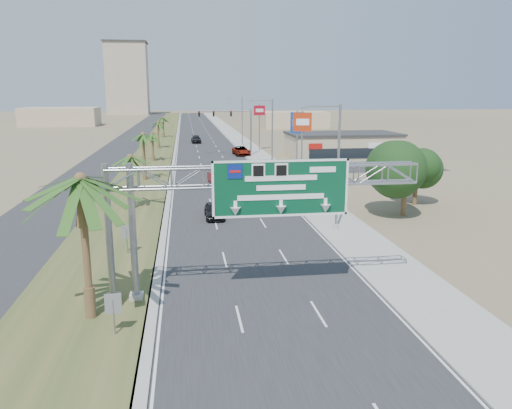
{
  "coord_description": "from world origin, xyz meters",
  "views": [
    {
      "loc": [
        -4.39,
        -15.55,
        10.87
      ],
      "look_at": [
        -0.2,
        13.79,
        4.2
      ],
      "focal_mm": 35.0,
      "sensor_mm": 36.0,
      "label": 1
    }
  ],
  "objects_px": {
    "car_mid_lane": "(216,178)",
    "pole_sign_red_near": "(302,126)",
    "car_right_lane": "(241,151)",
    "car_far": "(196,139)",
    "pole_sign_red_far": "(259,114)",
    "palm_near": "(80,180)",
    "sign_gantry": "(250,186)",
    "car_left_lane": "(214,210)",
    "store_building": "(342,146)",
    "signal_mast": "(239,128)",
    "pole_sign_blue": "(297,125)"
  },
  "relations": [
    {
      "from": "car_mid_lane",
      "to": "pole_sign_red_near",
      "type": "height_order",
      "value": "pole_sign_red_near"
    },
    {
      "from": "palm_near",
      "to": "car_far",
      "type": "distance_m",
      "value": 88.17
    },
    {
      "from": "signal_mast",
      "to": "store_building",
      "type": "bearing_deg",
      "value": -19.54
    },
    {
      "from": "palm_near",
      "to": "signal_mast",
      "type": "bearing_deg",
      "value": 77.34
    },
    {
      "from": "signal_mast",
      "to": "car_far",
      "type": "xyz_separation_m",
      "value": [
        -7.04,
        23.67,
        -4.1
      ]
    },
    {
      "from": "signal_mast",
      "to": "palm_near",
      "type": "bearing_deg",
      "value": -102.66
    },
    {
      "from": "palm_near",
      "to": "car_far",
      "type": "xyz_separation_m",
      "value": [
        7.33,
        87.65,
        -6.18
      ]
    },
    {
      "from": "palm_near",
      "to": "car_mid_lane",
      "type": "xyz_separation_m",
      "value": [
        8.46,
        36.4,
        -6.17
      ]
    },
    {
      "from": "signal_mast",
      "to": "car_mid_lane",
      "type": "relative_size",
      "value": 2.21
    },
    {
      "from": "palm_near",
      "to": "sign_gantry",
      "type": "bearing_deg",
      "value": 13.32
    },
    {
      "from": "pole_sign_red_near",
      "to": "pole_sign_red_far",
      "type": "xyz_separation_m",
      "value": [
        -1.05,
        30.6,
        0.18
      ]
    },
    {
      "from": "car_far",
      "to": "palm_near",
      "type": "bearing_deg",
      "value": -96.31
    },
    {
      "from": "car_right_lane",
      "to": "store_building",
      "type": "bearing_deg",
      "value": -25.53
    },
    {
      "from": "sign_gantry",
      "to": "signal_mast",
      "type": "relative_size",
      "value": 1.63
    },
    {
      "from": "sign_gantry",
      "to": "pole_sign_red_near",
      "type": "bearing_deg",
      "value": 72.81
    },
    {
      "from": "pole_sign_red_near",
      "to": "car_mid_lane",
      "type": "bearing_deg",
      "value": -161.9
    },
    {
      "from": "store_building",
      "to": "car_left_lane",
      "type": "height_order",
      "value": "store_building"
    },
    {
      "from": "sign_gantry",
      "to": "car_left_lane",
      "type": "bearing_deg",
      "value": 93.08
    },
    {
      "from": "car_left_lane",
      "to": "sign_gantry",
      "type": "bearing_deg",
      "value": -87.89
    },
    {
      "from": "car_far",
      "to": "car_right_lane",
      "type": "bearing_deg",
      "value": -74.17
    },
    {
      "from": "signal_mast",
      "to": "pole_sign_blue",
      "type": "distance_m",
      "value": 17.84
    },
    {
      "from": "car_mid_lane",
      "to": "car_right_lane",
      "type": "distance_m",
      "value": 28.37
    },
    {
      "from": "car_far",
      "to": "sign_gantry",
      "type": "bearing_deg",
      "value": -90.99
    },
    {
      "from": "sign_gantry",
      "to": "palm_near",
      "type": "height_order",
      "value": "palm_near"
    },
    {
      "from": "car_right_lane",
      "to": "pole_sign_red_near",
      "type": "xyz_separation_m",
      "value": [
        5.26,
        -23.92,
        5.92
      ]
    },
    {
      "from": "car_left_lane",
      "to": "car_far",
      "type": "distance_m",
      "value": 68.29
    },
    {
      "from": "car_right_lane",
      "to": "pole_sign_red_far",
      "type": "xyz_separation_m",
      "value": [
        4.22,
        6.68,
        6.1
      ]
    },
    {
      "from": "car_right_lane",
      "to": "sign_gantry",
      "type": "bearing_deg",
      "value": -101.34
    },
    {
      "from": "car_far",
      "to": "pole_sign_red_far",
      "type": "bearing_deg",
      "value": -57.07
    },
    {
      "from": "car_left_lane",
      "to": "pole_sign_red_far",
      "type": "bearing_deg",
      "value": 76.19
    },
    {
      "from": "signal_mast",
      "to": "car_right_lane",
      "type": "height_order",
      "value": "signal_mast"
    },
    {
      "from": "store_building",
      "to": "pole_sign_red_far",
      "type": "distance_m",
      "value": 18.36
    },
    {
      "from": "palm_near",
      "to": "pole_sign_blue",
      "type": "distance_m",
      "value": 51.88
    },
    {
      "from": "car_left_lane",
      "to": "car_far",
      "type": "height_order",
      "value": "car_far"
    },
    {
      "from": "car_left_lane",
      "to": "car_far",
      "type": "bearing_deg",
      "value": 88.92
    },
    {
      "from": "store_building",
      "to": "car_right_lane",
      "type": "relative_size",
      "value": 3.24
    },
    {
      "from": "sign_gantry",
      "to": "car_right_lane",
      "type": "relative_size",
      "value": 3.01
    },
    {
      "from": "pole_sign_blue",
      "to": "signal_mast",
      "type": "bearing_deg",
      "value": 111.76
    },
    {
      "from": "car_far",
      "to": "pole_sign_blue",
      "type": "xyz_separation_m",
      "value": [
        13.64,
        -40.19,
        5.51
      ]
    },
    {
      "from": "sign_gantry",
      "to": "car_right_lane",
      "type": "distance_m",
      "value": 62.72
    },
    {
      "from": "palm_near",
      "to": "car_left_lane",
      "type": "bearing_deg",
      "value": 69.6
    },
    {
      "from": "store_building",
      "to": "car_right_lane",
      "type": "xyz_separation_m",
      "value": [
        -16.5,
        6.08,
        -1.23
      ]
    },
    {
      "from": "car_far",
      "to": "car_mid_lane",
      "type": "bearing_deg",
      "value": -90.27
    },
    {
      "from": "signal_mast",
      "to": "car_left_lane",
      "type": "relative_size",
      "value": 2.52
    },
    {
      "from": "pole_sign_red_far",
      "to": "palm_near",
      "type": "bearing_deg",
      "value": -104.97
    },
    {
      "from": "car_mid_lane",
      "to": "pole_sign_red_near",
      "type": "xyz_separation_m",
      "value": [
        11.5,
        3.76,
        5.92
      ]
    },
    {
      "from": "car_mid_lane",
      "to": "car_far",
      "type": "bearing_deg",
      "value": 86.08
    },
    {
      "from": "sign_gantry",
      "to": "car_mid_lane",
      "type": "xyz_separation_m",
      "value": [
        0.32,
        34.47,
        -5.29
      ]
    },
    {
      "from": "sign_gantry",
      "to": "car_mid_lane",
      "type": "bearing_deg",
      "value": 89.46
    },
    {
      "from": "sign_gantry",
      "to": "car_right_lane",
      "type": "bearing_deg",
      "value": 83.97
    }
  ]
}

